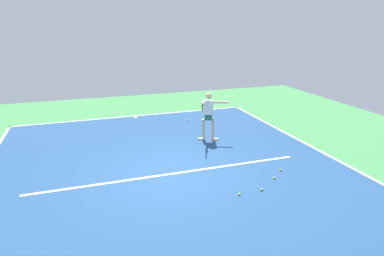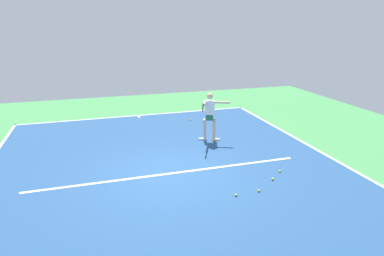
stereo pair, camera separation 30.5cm
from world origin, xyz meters
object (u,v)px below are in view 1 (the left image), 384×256
Objects in this scene: tennis_player at (208,113)px; tennis_ball_near_service_line at (187,120)px; tennis_ball_by_sideline at (281,170)px; tennis_ball_far_corner at (262,190)px; tennis_ball_near_player at (239,194)px; tennis_ball_by_baseline at (274,178)px.

tennis_ball_near_service_line is (-0.08, -2.66, -0.97)m from tennis_player.
tennis_ball_by_sideline and tennis_ball_far_corner have the same top height.
tennis_player reaches higher than tennis_ball_near_service_line.
tennis_ball_far_corner is (0.08, 3.91, -0.97)m from tennis_player.
tennis_ball_far_corner is at bearing 37.48° from tennis_ball_by_sideline.
tennis_player reaches higher than tennis_ball_near_player.
tennis_ball_far_corner is (1.10, 0.85, 0.00)m from tennis_ball_by_sideline.
tennis_player is 4.12m from tennis_ball_near_player.
tennis_ball_near_player is at bearing 21.14° from tennis_ball_by_baseline.
tennis_ball_near_service_line is 6.57m from tennis_ball_far_corner.
tennis_ball_far_corner is 1.00× the size of tennis_ball_by_baseline.
tennis_ball_near_service_line is at bearing -85.29° from tennis_ball_by_baseline.
tennis_player is 26.43× the size of tennis_ball_by_baseline.
tennis_ball_near_service_line and tennis_ball_far_corner have the same top height.
tennis_ball_near_player is 0.64m from tennis_ball_far_corner.
tennis_player is at bearing 88.34° from tennis_ball_near_service_line.
tennis_player reaches higher than tennis_ball_far_corner.
tennis_ball_by_baseline is (-0.66, -0.47, 0.00)m from tennis_ball_far_corner.
tennis_ball_by_baseline is at bearing -158.86° from tennis_ball_near_player.
tennis_ball_by_sideline and tennis_ball_near_player have the same top height.
tennis_player is at bearing -91.12° from tennis_ball_far_corner.
tennis_ball_near_player is (1.75, 0.88, 0.00)m from tennis_ball_by_sideline.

